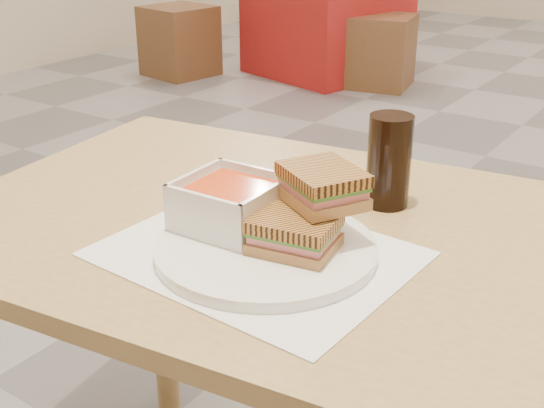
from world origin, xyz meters
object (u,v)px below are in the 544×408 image
Objects in this scene: cola_glass at (389,161)px; bg_chair_0r at (379,51)px; panini_lower at (295,233)px; bg_chair_0l at (179,41)px; soup_bowl at (230,205)px; main_table at (333,302)px; plate at (266,249)px; bg_table_0 at (327,18)px.

bg_chair_0r is at bearing 116.25° from cola_glass.
panini_lower is 4.32m from bg_chair_0l.
main_table is at bearing 37.74° from soup_bowl.
bg_chair_0r is at bearing 21.32° from bg_chair_0l.
plate reaches higher than bg_chair_0l.
bg_chair_0r is at bearing 115.18° from main_table.
soup_bowl is at bearing -47.13° from bg_chair_0l.
soup_bowl is (-0.12, -0.09, 0.16)m from main_table.
plate is 0.09m from soup_bowl.
cola_glass is at bearing 76.91° from plate.
soup_bowl is 0.12× the size of bg_table_0.
main_table is at bearing -59.54° from bg_table_0.
cola_glass is (0.02, 0.24, 0.03)m from panini_lower.
soup_bowl is 0.27× the size of bg_chair_0l.
panini_lower is at bearing -46.11° from bg_chair_0l.
panini_lower is 4.33m from bg_table_0.
soup_bowl reaches higher than plate.
panini_lower reaches higher than bg_table_0.
cola_glass is at bearing 85.83° from panini_lower.
cola_glass is 4.17m from bg_chair_0l.
main_table is 10.63× the size of panini_lower.
bg_table_0 is at bearing 119.71° from panini_lower.
soup_bowl is at bearing -66.97° from bg_chair_0r.
main_table is 3.89m from bg_chair_0r.
panini_lower is at bearing 11.70° from plate.
plate is 2.49× the size of panini_lower.
cola_glass reaches higher than bg_table_0.
bg_table_0 is at bearing 118.45° from soup_bowl.
main_table is 0.17m from plate.
panini_lower is 0.11× the size of bg_table_0.
soup_bowl is 4.24m from bg_chair_0l.
bg_chair_0r is at bearing 113.03° from soup_bowl.
panini_lower is at bearing -92.31° from main_table.
cola_glass reaches higher than bg_chair_0r.
cola_glass is at bearing -43.65° from bg_chair_0l.
plate is 2.24× the size of soup_bowl.
cola_glass is 0.29× the size of bg_chair_0r.
cola_glass reaches higher than main_table.
soup_bowl is at bearing -61.55° from bg_table_0.
soup_bowl is at bearing 165.47° from plate.
main_table is 4.23m from bg_table_0.
soup_bowl is 3.95m from bg_chair_0r.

